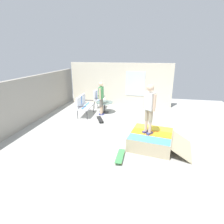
# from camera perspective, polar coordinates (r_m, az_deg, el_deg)

# --- Properties ---
(ground_plane) EXTENTS (12.00, 12.00, 0.10)m
(ground_plane) POSITION_cam_1_polar(r_m,az_deg,el_deg) (7.43, 1.70, -6.15)
(ground_plane) COLOR #A8A8A3
(back_wall_cinderblock) EXTENTS (9.00, 0.20, 2.06)m
(back_wall_cinderblock) POSITION_cam_1_polar(r_m,az_deg,el_deg) (8.65, -25.37, 3.19)
(back_wall_cinderblock) COLOR gray
(back_wall_cinderblock) RESTS_ON ground_plane
(house_facade) EXTENTS (0.23, 6.00, 2.50)m
(house_facade) POSITION_cam_1_polar(r_m,az_deg,el_deg) (10.73, 2.73, 8.83)
(house_facade) COLOR beige
(house_facade) RESTS_ON ground_plane
(skate_ramp) EXTENTS (1.72, 2.19, 0.48)m
(skate_ramp) POSITION_cam_1_polar(r_m,az_deg,el_deg) (6.27, 12.60, -8.58)
(skate_ramp) COLOR tan
(skate_ramp) RESTS_ON ground_plane
(patio_bench) EXTENTS (1.27, 0.61, 1.02)m
(patio_bench) POSITION_cam_1_polar(r_m,az_deg,el_deg) (9.05, -9.15, 2.65)
(patio_bench) COLOR #38383D
(patio_bench) RESTS_ON ground_plane
(patio_chair_near_house) EXTENTS (0.63, 0.57, 1.02)m
(patio_chair_near_house) POSITION_cam_1_polar(r_m,az_deg,el_deg) (10.24, -4.57, 4.66)
(patio_chair_near_house) COLOR #38383D
(patio_chair_near_house) RESTS_ON ground_plane
(patio_table) EXTENTS (0.90, 0.90, 0.57)m
(patio_table) POSITION_cam_1_polar(r_m,az_deg,el_deg) (9.43, -2.40, 2.20)
(patio_table) COLOR #38383D
(patio_table) RESTS_ON ground_plane
(person_watching) EXTENTS (0.48, 0.25, 1.69)m
(person_watching) POSITION_cam_1_polar(r_m,az_deg,el_deg) (8.97, -3.47, 5.18)
(person_watching) COLOR navy
(person_watching) RESTS_ON ground_plane
(person_skater) EXTENTS (0.36, 0.39, 1.64)m
(person_skater) POSITION_cam_1_polar(r_m,az_deg,el_deg) (5.81, 11.88, 1.92)
(person_skater) COLOR navy
(person_skater) RESTS_ON skate_ramp
(skateboard_by_bench) EXTENTS (0.81, 0.53, 0.10)m
(skateboard_by_bench) POSITION_cam_1_polar(r_m,az_deg,el_deg) (8.37, -3.88, -2.28)
(skateboard_by_bench) COLOR black
(skateboard_by_bench) RESTS_ON ground_plane
(skateboard_spare) EXTENTS (0.80, 0.20, 0.10)m
(skateboard_spare) POSITION_cam_1_polar(r_m,az_deg,el_deg) (5.52, 2.61, -13.95)
(skateboard_spare) COLOR #3F8C4C
(skateboard_spare) RESTS_ON ground_plane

